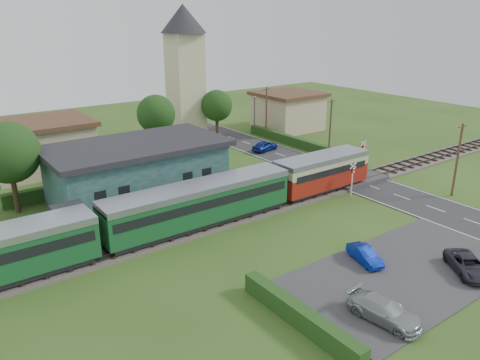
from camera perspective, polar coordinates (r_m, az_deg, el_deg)
ground at (r=41.49m, az=7.09°, el=-3.67°), size 120.00×120.00×0.00m
railway_track at (r=42.81m, az=5.28°, el=-2.70°), size 76.00×3.20×0.49m
road at (r=48.47m, az=15.80°, el=-0.80°), size 6.00×70.00×0.05m
car_park at (r=33.54m, az=19.42°, el=-10.56°), size 17.00×9.00×0.08m
crossing_deck at (r=49.57m, az=14.03°, el=0.06°), size 6.20×3.40×0.45m
platform at (r=40.00m, az=-8.70°, el=-4.31°), size 30.00×3.00×0.45m
equipment_hut at (r=36.81m, az=-19.93°, el=-4.89°), size 2.30×2.30×2.55m
station_building at (r=44.06m, az=-12.38°, el=1.15°), size 16.00×9.00×5.30m
train at (r=35.78m, az=-9.31°, el=-3.88°), size 43.20×2.90×3.40m
church_tower at (r=64.14m, az=-6.76°, el=13.99°), size 6.00×6.00×17.60m
house_west at (r=55.46m, az=-23.12°, el=3.89°), size 10.80×8.80×5.50m
house_east at (r=70.68m, az=5.87°, el=8.43°), size 8.80×8.80×5.50m
hedge_carpark at (r=26.91m, az=7.30°, el=-16.14°), size 0.80×9.00×1.20m
hedge_roadside at (r=61.59m, az=6.71°, el=4.66°), size 0.80×18.00×1.20m
hedge_station at (r=48.67m, az=-14.39°, el=0.20°), size 22.00×0.80×1.30m
tree_a at (r=43.45m, az=-26.40°, el=2.99°), size 5.20×5.20×8.00m
tree_b at (r=57.28m, az=-10.20°, el=7.90°), size 4.60×4.60×7.34m
tree_c at (r=63.91m, az=-2.85°, el=9.03°), size 4.20×4.20×6.78m
utility_pole_b at (r=47.69m, az=24.98°, el=2.32°), size 1.40×0.22×7.00m
utility_pole_c at (r=56.75m, az=10.94°, el=6.31°), size 1.40×0.22×7.00m
utility_pole_d at (r=65.32m, az=3.23°, el=8.34°), size 1.40×0.22×7.00m
crossing_signal_near at (r=44.87m, az=13.57°, el=0.65°), size 0.84×0.28×3.28m
crossing_signal_far at (r=53.12m, az=14.77°, el=3.47°), size 0.84×0.28×3.28m
streetlamp_east at (r=70.38m, az=1.77°, el=8.68°), size 0.30×0.30×5.15m
car_on_road at (r=58.99m, az=3.07°, el=4.20°), size 4.02×2.31×1.29m
car_park_blue at (r=33.74m, az=14.97°, el=-8.79°), size 1.96×3.35×1.04m
car_park_silver at (r=28.11m, az=17.19°, el=-14.96°), size 2.30×4.54×1.26m
car_park_dark at (r=34.75m, az=26.08°, el=-9.28°), size 3.91×4.43×1.14m
pedestrian_near at (r=43.19m, az=0.38°, el=-0.52°), size 0.79×0.59×1.97m
pedestrian_far at (r=37.12m, az=-17.08°, el=-5.27°), size 0.76×0.87×1.52m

